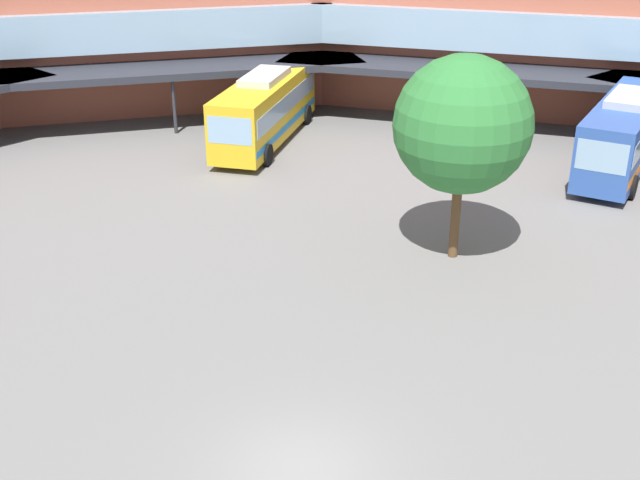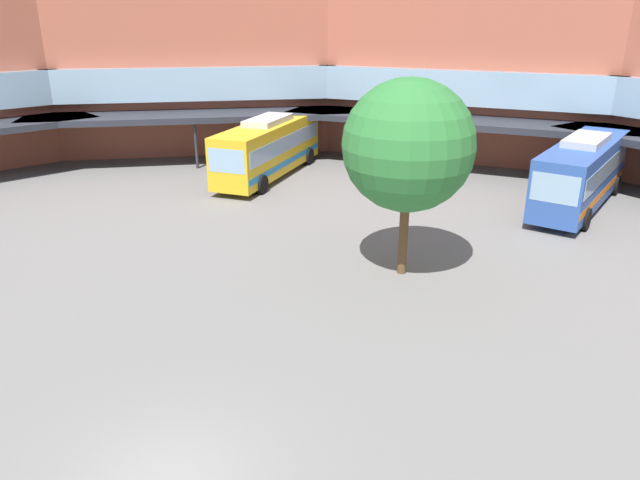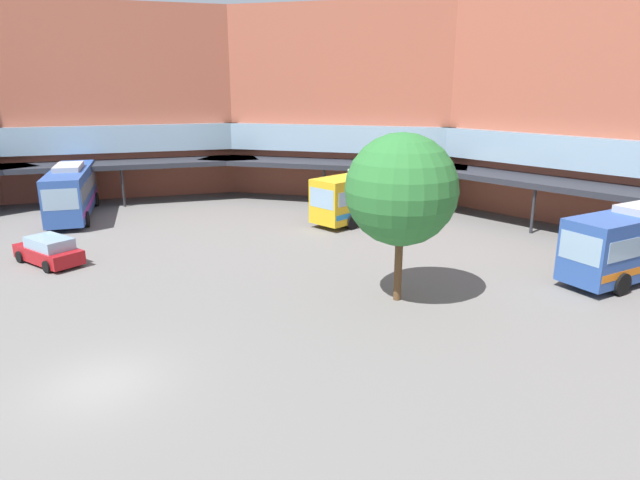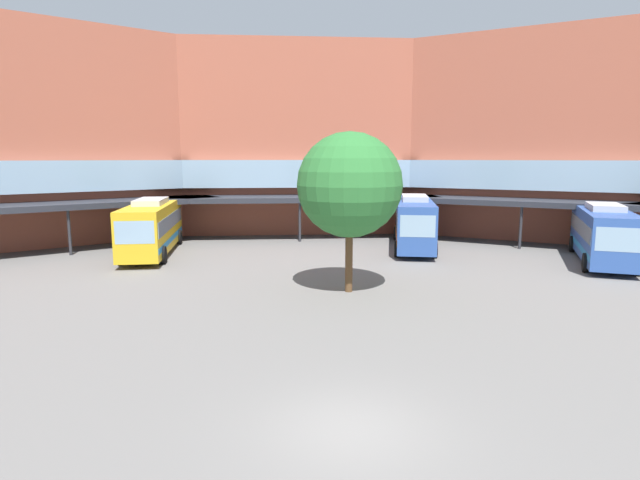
% 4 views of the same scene
% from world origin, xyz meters
% --- Properties ---
extents(ground_plane, '(120.89, 120.89, 0.00)m').
position_xyz_m(ground_plane, '(0.00, 0.00, 0.00)').
color(ground_plane, slate).
extents(station_building, '(79.35, 46.66, 16.02)m').
position_xyz_m(station_building, '(0.00, 20.82, 7.61)').
color(station_building, '#AD5942').
rests_on(station_building, ground).
extents(bus_0, '(8.56, 9.44, 3.65)m').
position_xyz_m(bus_0, '(22.90, 13.19, 1.84)').
color(bus_0, '#2D519E').
rests_on(bus_0, ground).
extents(bus_1, '(4.99, 11.31, 3.73)m').
position_xyz_m(bus_1, '(-2.89, 26.27, 1.89)').
color(bus_1, gold).
rests_on(bus_1, ground).
extents(bus_2, '(7.22, 10.53, 3.80)m').
position_xyz_m(bus_2, '(14.74, 21.94, 1.92)').
color(bus_2, '#2D519E').
rests_on(bus_2, ground).
extents(plaza_tree, '(5.00, 5.00, 7.67)m').
position_xyz_m(plaza_tree, '(5.33, 12.15, 5.16)').
color(plaza_tree, brown).
rests_on(plaza_tree, ground).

